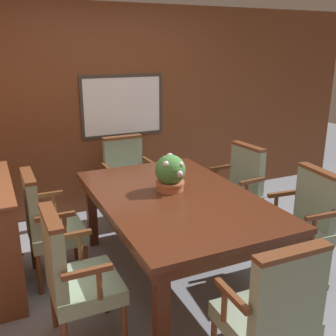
{
  "coord_description": "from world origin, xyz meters",
  "views": [
    {
      "loc": [
        -1.32,
        -2.68,
        1.98
      ],
      "look_at": [
        0.04,
        0.26,
        0.97
      ],
      "focal_mm": 42.0,
      "sensor_mm": 36.0,
      "label": 1
    }
  ],
  "objects_px": {
    "chair_right_far": "(238,187)",
    "potted_plant": "(170,173)",
    "dining_table": "(175,205)",
    "chair_left_near": "(73,273)",
    "chair_head_far": "(127,175)",
    "chair_head_near": "(273,310)",
    "chair_left_far": "(47,222)",
    "chair_right_near": "(303,219)"
  },
  "relations": [
    {
      "from": "chair_right_far",
      "to": "chair_left_far",
      "type": "bearing_deg",
      "value": -93.62
    },
    {
      "from": "chair_head_near",
      "to": "chair_left_near",
      "type": "distance_m",
      "value": 1.28
    },
    {
      "from": "chair_head_far",
      "to": "chair_right_far",
      "type": "xyz_separation_m",
      "value": [
        0.95,
        -0.86,
        0.0
      ]
    },
    {
      "from": "potted_plant",
      "to": "chair_right_far",
      "type": "bearing_deg",
      "value": 19.58
    },
    {
      "from": "chair_right_near",
      "to": "chair_left_near",
      "type": "height_order",
      "value": "same"
    },
    {
      "from": "chair_right_far",
      "to": "potted_plant",
      "type": "bearing_deg",
      "value": -75.26
    },
    {
      "from": "chair_right_near",
      "to": "chair_head_near",
      "type": "relative_size",
      "value": 1.0
    },
    {
      "from": "chair_left_near",
      "to": "potted_plant",
      "type": "xyz_separation_m",
      "value": [
        0.99,
        0.6,
        0.39
      ]
    },
    {
      "from": "chair_right_far",
      "to": "chair_left_far",
      "type": "xyz_separation_m",
      "value": [
        -1.99,
        -0.04,
        0.0
      ]
    },
    {
      "from": "chair_head_far",
      "to": "chair_left_near",
      "type": "distance_m",
      "value": 2.06
    },
    {
      "from": "chair_right_far",
      "to": "chair_left_near",
      "type": "height_order",
      "value": "same"
    },
    {
      "from": "chair_right_far",
      "to": "chair_left_far",
      "type": "height_order",
      "value": "same"
    },
    {
      "from": "dining_table",
      "to": "chair_left_far",
      "type": "height_order",
      "value": "chair_left_far"
    },
    {
      "from": "chair_head_far",
      "to": "dining_table",
      "type": "bearing_deg",
      "value": -92.67
    },
    {
      "from": "chair_left_near",
      "to": "chair_head_near",
      "type": "bearing_deg",
      "value": -132.24
    },
    {
      "from": "chair_head_far",
      "to": "chair_right_far",
      "type": "bearing_deg",
      "value": -43.92
    },
    {
      "from": "chair_right_near",
      "to": "chair_left_far",
      "type": "distance_m",
      "value": 2.21
    },
    {
      "from": "chair_head_far",
      "to": "chair_head_near",
      "type": "relative_size",
      "value": 1.0
    },
    {
      "from": "dining_table",
      "to": "potted_plant",
      "type": "bearing_deg",
      "value": 84.05
    },
    {
      "from": "dining_table",
      "to": "potted_plant",
      "type": "height_order",
      "value": "potted_plant"
    },
    {
      "from": "chair_head_far",
      "to": "chair_right_far",
      "type": "relative_size",
      "value": 1.0
    },
    {
      "from": "potted_plant",
      "to": "dining_table",
      "type": "bearing_deg",
      "value": -95.95
    },
    {
      "from": "chair_left_near",
      "to": "potted_plant",
      "type": "bearing_deg",
      "value": -58.98
    },
    {
      "from": "chair_head_far",
      "to": "chair_right_far",
      "type": "height_order",
      "value": "same"
    },
    {
      "from": "chair_head_near",
      "to": "chair_left_near",
      "type": "bearing_deg",
      "value": -40.99
    },
    {
      "from": "chair_head_near",
      "to": "chair_right_far",
      "type": "distance_m",
      "value": 2.06
    },
    {
      "from": "dining_table",
      "to": "potted_plant",
      "type": "xyz_separation_m",
      "value": [
        0.01,
        0.13,
        0.25
      ]
    },
    {
      "from": "chair_head_near",
      "to": "potted_plant",
      "type": "relative_size",
      "value": 3.08
    },
    {
      "from": "chair_right_far",
      "to": "potted_plant",
      "type": "relative_size",
      "value": 3.08
    },
    {
      "from": "chair_left_far",
      "to": "chair_right_far",
      "type": "bearing_deg",
      "value": -88.94
    },
    {
      "from": "chair_head_far",
      "to": "chair_left_far",
      "type": "relative_size",
      "value": 1.0
    },
    {
      "from": "dining_table",
      "to": "chair_right_near",
      "type": "bearing_deg",
      "value": -24.02
    },
    {
      "from": "chair_right_far",
      "to": "chair_left_near",
      "type": "relative_size",
      "value": 1.0
    },
    {
      "from": "dining_table",
      "to": "chair_left_far",
      "type": "distance_m",
      "value": 1.11
    },
    {
      "from": "dining_table",
      "to": "potted_plant",
      "type": "distance_m",
      "value": 0.28
    },
    {
      "from": "dining_table",
      "to": "chair_left_far",
      "type": "bearing_deg",
      "value": 156.88
    },
    {
      "from": "chair_right_near",
      "to": "chair_left_near",
      "type": "distance_m",
      "value": 1.99
    },
    {
      "from": "chair_head_far",
      "to": "chair_head_near",
      "type": "xyz_separation_m",
      "value": [
        -0.04,
        -2.66,
        0.0
      ]
    },
    {
      "from": "dining_table",
      "to": "chair_left_far",
      "type": "xyz_separation_m",
      "value": [
        -1.01,
        0.43,
        -0.14
      ]
    },
    {
      "from": "dining_table",
      "to": "chair_left_near",
      "type": "relative_size",
      "value": 1.99
    },
    {
      "from": "dining_table",
      "to": "chair_head_far",
      "type": "xyz_separation_m",
      "value": [
        0.02,
        1.34,
        -0.14
      ]
    },
    {
      "from": "dining_table",
      "to": "chair_head_far",
      "type": "distance_m",
      "value": 1.35
    }
  ]
}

